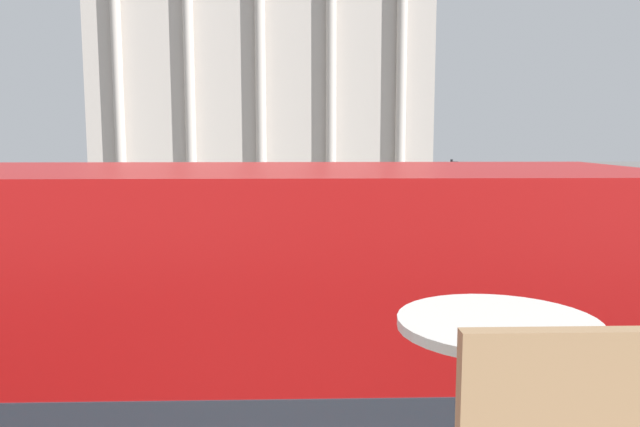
{
  "coord_description": "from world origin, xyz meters",
  "views": [
    {
      "loc": [
        0.25,
        -2.14,
        4.45
      ],
      "look_at": [
        0.8,
        15.86,
        2.17
      ],
      "focal_mm": 35.0,
      "sensor_mm": 36.0,
      "label": 1
    }
  ],
  "objects_px": {
    "traffic_light_mid": "(534,200)",
    "car_silver": "(77,264)",
    "plaza_building_left": "(265,74)",
    "pedestrian_white": "(289,206)",
    "double_decker_bus": "(0,378)",
    "pedestrian_grey": "(350,258)",
    "cafe_dining_table": "(496,382)",
    "traffic_light_far": "(453,184)"
  },
  "relations": [
    {
      "from": "pedestrian_white",
      "to": "car_silver",
      "type": "bearing_deg",
      "value": -107.17
    },
    {
      "from": "double_decker_bus",
      "to": "cafe_dining_table",
      "type": "bearing_deg",
      "value": -44.84
    },
    {
      "from": "car_silver",
      "to": "cafe_dining_table",
      "type": "bearing_deg",
      "value": 160.66
    },
    {
      "from": "cafe_dining_table",
      "to": "traffic_light_mid",
      "type": "xyz_separation_m",
      "value": [
        7.03,
        18.23,
        -1.39
      ]
    },
    {
      "from": "double_decker_bus",
      "to": "plaza_building_left",
      "type": "relative_size",
      "value": 0.36
    },
    {
      "from": "cafe_dining_table",
      "to": "plaza_building_left",
      "type": "xyz_separation_m",
      "value": [
        -4.07,
        59.63,
        6.58
      ]
    },
    {
      "from": "traffic_light_mid",
      "to": "traffic_light_far",
      "type": "bearing_deg",
      "value": 94.15
    },
    {
      "from": "plaza_building_left",
      "to": "pedestrian_grey",
      "type": "xyz_separation_m",
      "value": [
        4.87,
        -44.06,
        -9.31
      ]
    },
    {
      "from": "pedestrian_grey",
      "to": "pedestrian_white",
      "type": "bearing_deg",
      "value": -168.32
    },
    {
      "from": "traffic_light_far",
      "to": "plaza_building_left",
      "type": "bearing_deg",
      "value": 107.65
    },
    {
      "from": "double_decker_bus",
      "to": "pedestrian_grey",
      "type": "bearing_deg",
      "value": 74.19
    },
    {
      "from": "double_decker_bus",
      "to": "pedestrian_grey",
      "type": "height_order",
      "value": "double_decker_bus"
    },
    {
      "from": "pedestrian_white",
      "to": "double_decker_bus",
      "type": "bearing_deg",
      "value": -86.32
    },
    {
      "from": "pedestrian_grey",
      "to": "traffic_light_far",
      "type": "bearing_deg",
      "value": 156.32
    },
    {
      "from": "plaza_building_left",
      "to": "traffic_light_far",
      "type": "relative_size",
      "value": 9.4
    },
    {
      "from": "traffic_light_far",
      "to": "pedestrian_white",
      "type": "xyz_separation_m",
      "value": [
        -7.59,
        2.08,
        -1.24
      ]
    },
    {
      "from": "double_decker_bus",
      "to": "pedestrian_white",
      "type": "height_order",
      "value": "double_decker_bus"
    },
    {
      "from": "car_silver",
      "to": "pedestrian_grey",
      "type": "xyz_separation_m",
      "value": [
        7.93,
        -0.72,
        0.28
      ]
    },
    {
      "from": "double_decker_bus",
      "to": "cafe_dining_table",
      "type": "distance_m",
      "value": 5.01
    },
    {
      "from": "traffic_light_far",
      "to": "pedestrian_white",
      "type": "bearing_deg",
      "value": 164.7
    },
    {
      "from": "pedestrian_grey",
      "to": "pedestrian_white",
      "type": "height_order",
      "value": "pedestrian_grey"
    },
    {
      "from": "cafe_dining_table",
      "to": "traffic_light_far",
      "type": "bearing_deg",
      "value": 76.48
    },
    {
      "from": "car_silver",
      "to": "traffic_light_far",
      "type": "bearing_deg",
      "value": -95.53
    },
    {
      "from": "plaza_building_left",
      "to": "traffic_light_mid",
      "type": "height_order",
      "value": "plaza_building_left"
    },
    {
      "from": "double_decker_bus",
      "to": "car_silver",
      "type": "relative_size",
      "value": 2.68
    },
    {
      "from": "plaza_building_left",
      "to": "pedestrian_white",
      "type": "bearing_deg",
      "value": -84.65
    },
    {
      "from": "cafe_dining_table",
      "to": "plaza_building_left",
      "type": "relative_size",
      "value": 0.02
    },
    {
      "from": "traffic_light_mid",
      "to": "pedestrian_grey",
      "type": "xyz_separation_m",
      "value": [
        -6.23,
        -2.67,
        -1.34
      ]
    },
    {
      "from": "cafe_dining_table",
      "to": "double_decker_bus",
      "type": "bearing_deg",
      "value": 132.38
    },
    {
      "from": "traffic_light_mid",
      "to": "car_silver",
      "type": "height_order",
      "value": "traffic_light_mid"
    },
    {
      "from": "double_decker_bus",
      "to": "car_silver",
      "type": "bearing_deg",
      "value": 109.77
    },
    {
      "from": "cafe_dining_table",
      "to": "pedestrian_grey",
      "type": "relative_size",
      "value": 0.43
    },
    {
      "from": "double_decker_bus",
      "to": "traffic_light_mid",
      "type": "distance_m",
      "value": 17.91
    },
    {
      "from": "plaza_building_left",
      "to": "traffic_light_mid",
      "type": "relative_size",
      "value": 8.83
    },
    {
      "from": "double_decker_bus",
      "to": "pedestrian_white",
      "type": "xyz_separation_m",
      "value": [
        2.07,
        25.19,
        -1.38
      ]
    },
    {
      "from": "cafe_dining_table",
      "to": "traffic_light_far",
      "type": "height_order",
      "value": "cafe_dining_table"
    },
    {
      "from": "double_decker_bus",
      "to": "plaza_building_left",
      "type": "distance_m",
      "value": 56.64
    },
    {
      "from": "double_decker_bus",
      "to": "traffic_light_mid",
      "type": "bearing_deg",
      "value": 57.8
    },
    {
      "from": "pedestrian_grey",
      "to": "pedestrian_white",
      "type": "xyz_separation_m",
      "value": [
        -1.97,
        13.18,
        -0.03
      ]
    },
    {
      "from": "cafe_dining_table",
      "to": "traffic_light_far",
      "type": "relative_size",
      "value": 0.22
    },
    {
      "from": "traffic_light_mid",
      "to": "car_silver",
      "type": "relative_size",
      "value": 0.84
    },
    {
      "from": "pedestrian_grey",
      "to": "pedestrian_white",
      "type": "distance_m",
      "value": 13.33
    }
  ]
}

